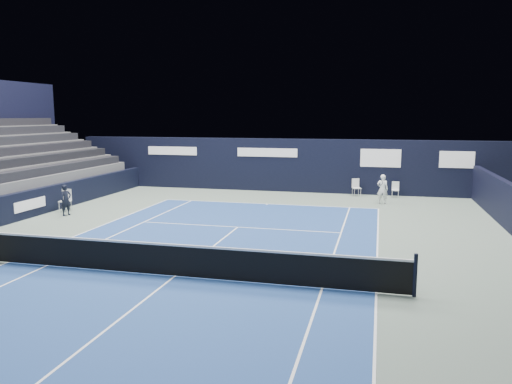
% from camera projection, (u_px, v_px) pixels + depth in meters
% --- Properties ---
extents(ground, '(48.00, 48.00, 0.00)m').
position_uv_depth(ground, '(200.00, 257.00, 15.84)').
color(ground, '#5A6B5F').
rests_on(ground, ground).
extents(court_surface, '(10.97, 23.77, 0.01)m').
position_uv_depth(court_surface, '(175.00, 277.00, 13.92)').
color(court_surface, navy).
rests_on(court_surface, ground).
extents(folding_chair_back_a, '(0.55, 0.57, 0.97)m').
position_uv_depth(folding_chair_back_a, '(356.00, 184.00, 27.89)').
color(folding_chair_back_a, silver).
rests_on(folding_chair_back_a, ground).
extents(folding_chair_back_b, '(0.38, 0.37, 0.86)m').
position_uv_depth(folding_chair_back_b, '(395.00, 188.00, 27.38)').
color(folding_chair_back_b, silver).
rests_on(folding_chair_back_b, ground).
extents(line_judge_chair, '(0.50, 0.49, 1.04)m').
position_uv_depth(line_judge_chair, '(66.00, 199.00, 23.41)').
color(line_judge_chair, white).
rests_on(line_judge_chair, ground).
extents(line_judge, '(0.50, 0.60, 1.39)m').
position_uv_depth(line_judge, '(66.00, 200.00, 22.36)').
color(line_judge, black).
rests_on(line_judge, ground).
extents(court_markings, '(11.03, 23.83, 0.00)m').
position_uv_depth(court_markings, '(175.00, 276.00, 13.92)').
color(court_markings, white).
rests_on(court_markings, court_surface).
extents(tennis_net, '(12.90, 0.10, 1.10)m').
position_uv_depth(tennis_net, '(174.00, 259.00, 13.84)').
color(tennis_net, black).
rests_on(tennis_net, ground).
extents(back_sponsor_wall, '(26.00, 0.63, 3.10)m').
position_uv_depth(back_sponsor_wall, '(285.00, 165.00, 29.51)').
color(back_sponsor_wall, black).
rests_on(back_sponsor_wall, ground).
extents(side_barrier_left, '(0.33, 22.00, 1.20)m').
position_uv_depth(side_barrier_left, '(27.00, 204.00, 21.82)').
color(side_barrier_left, black).
rests_on(side_barrier_left, ground).
extents(tennis_player, '(0.59, 0.81, 1.50)m').
position_uv_depth(tennis_player, '(382.00, 189.00, 25.34)').
color(tennis_player, white).
rests_on(tennis_player, ground).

